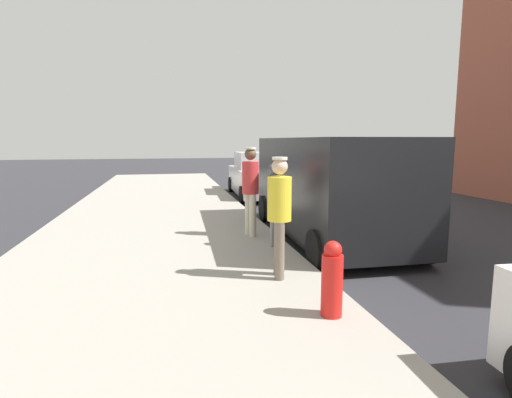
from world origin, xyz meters
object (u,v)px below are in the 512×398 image
fire_hydrant (332,280)px  pedestrian_in_yellow (279,209)px  pedestrian_in_red (250,185)px  parked_sedan_behind (259,177)px  parking_meter_near (272,191)px  parked_van (329,185)px

fire_hydrant → pedestrian_in_yellow: bearing=-80.8°
pedestrian_in_red → parked_sedan_behind: pedestrian_in_red is taller
parking_meter_near → fire_hydrant: size_ratio=1.77×
pedestrian_in_red → fire_hydrant: (-0.11, 3.98, -0.63)m
parked_sedan_behind → fire_hydrant: size_ratio=5.20×
parked_van → fire_hydrant: parked_van is taller
parked_sedan_behind → parked_van: bearing=89.9°
parking_meter_near → fire_hydrant: (0.10, 3.03, -0.61)m
pedestrian_in_red → parked_sedan_behind: 6.98m
parked_sedan_behind → fire_hydrant: parked_sedan_behind is taller
parking_meter_near → parked_sedan_behind: bearing=-101.1°
pedestrian_in_red → fire_hydrant: pedestrian_in_red is taller
parked_van → fire_hydrant: bearing=68.1°
pedestrian_in_red → parked_sedan_behind: bearing=-104.3°
parking_meter_near → pedestrian_in_red: 0.98m
pedestrian_in_yellow → pedestrian_in_red: size_ratio=0.95×
parking_meter_near → fire_hydrant: 3.09m
fire_hydrant → parked_van: bearing=-111.9°
pedestrian_in_red → parked_van: 1.71m
parking_meter_near → pedestrian_in_yellow: pedestrian_in_yellow is taller
parked_sedan_behind → parking_meter_near: bearing=78.9°
parking_meter_near → parked_van: size_ratio=0.29×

